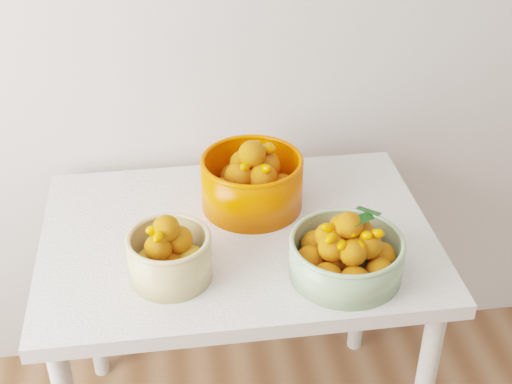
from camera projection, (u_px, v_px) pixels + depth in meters
table at (238, 262)px, 1.88m from camera, size 1.00×0.70×0.75m
bowl_cream at (170, 254)px, 1.65m from camera, size 0.24×0.24×0.17m
bowl_green at (346, 253)px, 1.66m from camera, size 0.27×0.27×0.17m
bowl_orange at (252, 181)px, 1.89m from camera, size 0.29×0.29×0.20m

